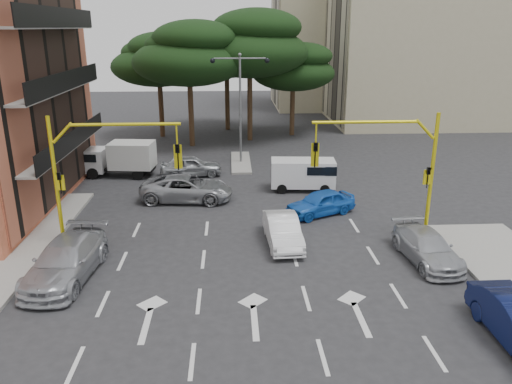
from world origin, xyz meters
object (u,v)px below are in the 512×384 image
(signal_mast_right, at_px, (395,159))
(street_lamp_center, at_px, (240,89))
(car_silver_wagon, at_px, (66,261))
(car_silver_cross_a, at_px, (187,188))
(car_white_hatch, at_px, (283,230))
(car_blue_compact, at_px, (321,203))
(car_silver_parked, at_px, (427,247))
(signal_mast_left, at_px, (94,163))
(car_silver_cross_b, at_px, (191,166))
(van_white, at_px, (303,175))
(box_truck_a, at_px, (120,159))

(signal_mast_right, bearing_deg, street_lamp_center, 115.91)
(car_silver_wagon, height_order, car_silver_cross_a, car_silver_wagon)
(signal_mast_right, relative_size, street_lamp_center, 0.77)
(car_white_hatch, xyz_separation_m, car_blue_compact, (2.43, 3.75, -0.01))
(car_blue_compact, height_order, car_silver_parked, car_blue_compact)
(car_blue_compact, relative_size, car_silver_cross_a, 0.73)
(car_white_hatch, height_order, car_silver_cross_a, car_silver_cross_a)
(signal_mast_left, bearing_deg, signal_mast_right, 0.00)
(signal_mast_left, distance_m, car_silver_wagon, 4.66)
(signal_mast_right, xyz_separation_m, signal_mast_left, (-13.61, 0.00, 0.00))
(car_silver_cross_a, distance_m, car_silver_cross_b, 5.03)
(street_lamp_center, bearing_deg, car_silver_parked, -65.37)
(car_white_hatch, bearing_deg, van_white, 72.24)
(car_silver_cross_b, height_order, box_truck_a, box_truck_a)
(van_white, bearing_deg, street_lamp_center, -146.06)
(car_silver_cross_a, height_order, car_silver_parked, car_silver_cross_a)
(signal_mast_left, height_order, car_silver_wagon, signal_mast_left)
(car_silver_wagon, height_order, car_silver_parked, car_silver_wagon)
(car_silver_cross_a, bearing_deg, signal_mast_right, -115.11)
(signal_mast_left, xyz_separation_m, car_blue_compact, (10.85, 3.21, -3.23))
(car_silver_wagon, bearing_deg, street_lamp_center, 72.84)
(car_silver_cross_b, distance_m, car_silver_parked, 17.50)
(car_silver_cross_a, relative_size, van_white, 1.36)
(signal_mast_right, height_order, car_silver_wagon, signal_mast_right)
(signal_mast_right, height_order, signal_mast_left, same)
(car_silver_cross_b, xyz_separation_m, van_white, (7.13, -3.39, 0.27))
(car_white_hatch, xyz_separation_m, car_silver_parked, (6.02, -2.10, -0.03))
(street_lamp_center, bearing_deg, car_silver_cross_b, -137.92)
(signal_mast_left, height_order, car_silver_cross_b, signal_mast_left)
(street_lamp_center, height_order, van_white, street_lamp_center)
(car_silver_cross_a, relative_size, box_truck_a, 1.11)
(street_lamp_center, xyz_separation_m, car_white_hatch, (1.62, -14.55, -4.75))
(signal_mast_right, distance_m, car_white_hatch, 6.13)
(car_silver_cross_b, xyz_separation_m, box_truck_a, (-4.76, 0.27, 0.47))
(signal_mast_left, relative_size, car_blue_compact, 1.55)
(car_blue_compact, distance_m, car_silver_cross_a, 7.83)
(car_blue_compact, relative_size, van_white, 0.99)
(car_white_hatch, height_order, car_blue_compact, car_white_hatch)
(street_lamp_center, height_order, car_silver_cross_b, street_lamp_center)
(car_silver_cross_a, xyz_separation_m, car_silver_cross_b, (-0.14, 5.03, -0.03))
(car_silver_wagon, height_order, car_silver_cross_b, car_silver_wagon)
(car_silver_cross_b, bearing_deg, car_blue_compact, -142.83)
(street_lamp_center, relative_size, car_white_hatch, 1.90)
(car_silver_parked, xyz_separation_m, van_white, (-3.95, 10.15, 0.33))
(box_truck_a, bearing_deg, street_lamp_center, -65.08)
(street_lamp_center, xyz_separation_m, car_blue_compact, (4.05, -10.80, -4.77))
(car_silver_cross_b, relative_size, car_silver_parked, 0.94)
(car_white_hatch, bearing_deg, car_silver_parked, -22.61)
(car_blue_compact, bearing_deg, box_truck_a, -149.20)
(car_blue_compact, relative_size, car_silver_wagon, 0.73)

